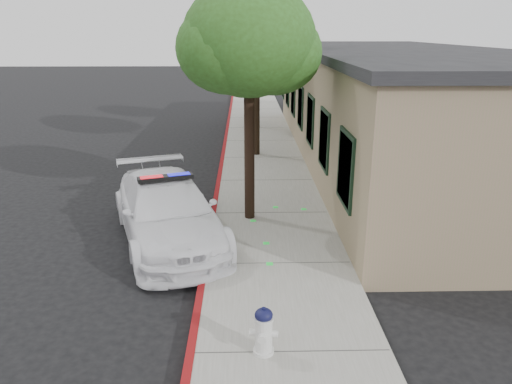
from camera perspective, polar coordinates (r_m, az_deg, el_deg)
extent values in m
plane|color=black|center=(10.56, -6.34, -9.13)|extent=(120.00, 120.00, 0.00)
cube|color=gray|center=(13.24, 1.63, -2.73)|extent=(3.20, 60.00, 0.15)
cube|color=maroon|center=(13.25, -5.04, -2.76)|extent=(0.14, 60.00, 0.16)
cube|color=#8A705A|center=(19.41, 16.16, 9.35)|extent=(7.00, 20.00, 4.00)
cube|color=black|center=(19.21, 16.74, 15.58)|extent=(7.30, 20.30, 0.24)
cube|color=black|center=(10.96, 10.50, 2.70)|extent=(0.08, 1.48, 1.68)
cube|color=black|center=(13.82, 8.04, 6.14)|extent=(0.08, 1.48, 1.68)
cube|color=black|center=(16.72, 6.42, 8.38)|extent=(0.08, 1.48, 1.68)
cube|color=black|center=(19.66, 5.27, 9.96)|extent=(0.08, 1.48, 1.68)
cube|color=black|center=(22.61, 4.41, 11.12)|extent=(0.08, 1.48, 1.68)
cube|color=black|center=(25.58, 3.74, 12.01)|extent=(0.08, 1.48, 1.68)
cube|color=black|center=(28.55, 3.21, 12.71)|extent=(0.08, 1.48, 1.68)
imported|color=white|center=(11.77, -10.39, -2.20)|extent=(3.76, 5.73, 1.54)
cube|color=black|center=(11.51, -10.63, 1.67)|extent=(1.23, 0.65, 0.10)
cube|color=red|center=(11.46, -12.20, 1.53)|extent=(0.57, 0.40, 0.11)
cube|color=#0C0ECE|center=(11.56, -9.07, 1.87)|extent=(0.57, 0.40, 0.11)
cylinder|color=silver|center=(7.88, 0.89, -18.18)|extent=(0.33, 0.33, 0.06)
cylinder|color=silver|center=(7.71, 0.91, -16.43)|extent=(0.27, 0.27, 0.53)
cylinder|color=silver|center=(7.55, 0.92, -14.67)|extent=(0.31, 0.31, 0.04)
ellipsoid|color=#0E0F34|center=(7.52, 0.92, -14.30)|extent=(0.28, 0.28, 0.21)
cylinder|color=#0E0F34|center=(7.47, 0.92, -13.69)|extent=(0.07, 0.07, 0.06)
cylinder|color=silver|center=(7.71, -0.35, -16.19)|extent=(0.13, 0.12, 0.11)
cylinder|color=silver|center=(7.68, 2.17, -16.38)|extent=(0.13, 0.12, 0.11)
cylinder|color=silver|center=(7.55, 0.74, -16.87)|extent=(0.15, 0.14, 0.13)
cylinder|color=black|center=(12.35, -0.78, 4.87)|extent=(0.26, 0.26, 3.62)
ellipsoid|color=#294C17|center=(12.00, -0.84, 17.55)|extent=(3.21, 3.21, 2.73)
ellipsoid|color=#294C17|center=(12.14, 1.97, 16.13)|extent=(2.41, 2.41, 2.05)
ellipsoid|color=#294C17|center=(11.86, -3.25, 16.53)|extent=(2.51, 2.51, 2.13)
cylinder|color=black|center=(19.03, 0.00, 10.58)|extent=(0.29, 0.29, 4.15)
ellipsoid|color=#184F18|center=(18.84, 0.00, 19.90)|extent=(3.48, 3.48, 2.96)
ellipsoid|color=#184F18|center=(19.31, 0.93, 18.87)|extent=(2.80, 2.80, 2.38)
ellipsoid|color=#184F18|center=(18.47, -1.10, 19.23)|extent=(2.69, 2.69, 2.29)
cylinder|color=black|center=(24.86, -1.09, 11.48)|extent=(0.24, 0.24, 3.28)
ellipsoid|color=#23591C|center=(24.67, -1.12, 17.21)|extent=(2.81, 2.81, 2.39)
ellipsoid|color=#23591C|center=(24.99, -0.16, 16.59)|extent=(2.16, 2.16, 1.83)
ellipsoid|color=#23591C|center=(24.33, -1.60, 16.75)|extent=(2.25, 2.25, 1.91)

